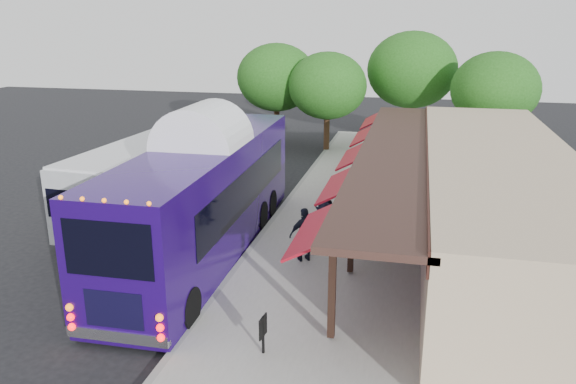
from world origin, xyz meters
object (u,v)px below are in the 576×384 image
Objects in this scene: city_bus at (161,169)px; ped_a at (324,213)px; coach_bus at (205,191)px; ped_c at (305,234)px; ped_b at (325,209)px; ped_d at (371,163)px; sign_board at (263,329)px.

ped_a is (7.54, -2.00, -0.78)m from city_bus.
coach_bus reaches higher than ped_c.
ped_b is (7.50, -1.45, -0.81)m from city_bus.
coach_bus is 8.12× the size of ped_a.
coach_bus reaches higher than ped_a.
city_bus is 7.84m from ped_a.
ped_c is at bearing -28.63° from city_bus.
ped_a is at bearing 87.14° from ped_b.
ped_a is at bearing 74.21° from ped_d.
coach_bus is 7.15m from sign_board.
ped_c is at bearing 80.19° from ped_b.
ped_c is at bearing -80.25° from ped_a.
ped_a is 1.64× the size of sign_board.
city_bus reaches higher than sign_board.
sign_board is at bearing -59.04° from coach_bus.
ped_d is 1.81× the size of sign_board.
ped_d is at bearing 63.81° from coach_bus.
ped_c is (-0.15, -3.14, 0.14)m from ped_b.
ped_b is 3.14m from ped_c.
sign_board is (0.12, -5.70, -0.25)m from ped_c.
ped_b is 0.85× the size of ped_c.
city_bus is (-3.75, 4.34, -0.52)m from coach_bus.
ped_b is at bearing 36.65° from coach_bus.
ped_d is 16.31m from sign_board.
sign_board is (-0.03, -8.84, -0.11)m from ped_b.
city_bus is at bearing -60.78° from ped_c.
ped_a is 2.60m from ped_c.
coach_bus is 4.92m from ped_b.
ped_a is at bearing -11.51° from city_bus.
coach_bus is at bearing 56.64° from ped_d.
ped_d reaches higher than sign_board.
ped_b is 8.84m from sign_board.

